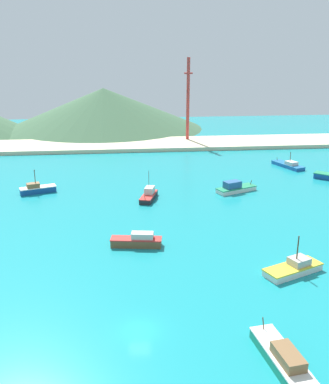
{
  "coord_description": "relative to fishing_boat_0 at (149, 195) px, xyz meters",
  "views": [
    {
      "loc": [
        -1.55,
        -42.16,
        30.59
      ],
      "look_at": [
        7.59,
        44.83,
        2.05
      ],
      "focal_mm": 40.14,
      "sensor_mm": 36.0,
      "label": 1
    }
  ],
  "objects": [
    {
      "name": "ground",
      "position": [
        -4.34,
        -16.5,
        -1.16
      ],
      "size": [
        260.0,
        280.0,
        0.5
      ],
      "color": "teal"
    },
    {
      "name": "fishing_boat_0",
      "position": [
        0.0,
        0.0,
        0.0
      ],
      "size": [
        4.64,
        8.04,
        6.35
      ],
      "color": "#232328",
      "rests_on": "ground"
    },
    {
      "name": "fishing_boat_1",
      "position": [
        20.1,
        3.17,
        0.02
      ],
      "size": [
        10.08,
        6.56,
        2.61
      ],
      "color": "silver",
      "rests_on": "ground"
    },
    {
      "name": "fishing_boat_2",
      "position": [
        18.66,
        -35.14,
        -0.14
      ],
      "size": [
        9.62,
        6.39,
        5.73
      ],
      "color": "silver",
      "rests_on": "ground"
    },
    {
      "name": "fishing_boat_3",
      "position": [
        40.74,
        23.27,
        -0.26
      ],
      "size": [
        6.7,
        10.81,
        4.48
      ],
      "color": "#1E5BA8",
      "rests_on": "ground"
    },
    {
      "name": "fishing_boat_5",
      "position": [
        -25.06,
        7.09,
        -0.01
      ],
      "size": [
        8.35,
        4.92,
        5.49
      ],
      "color": "#14478C",
      "rests_on": "ground"
    },
    {
      "name": "fishing_boat_7",
      "position": [
        -3.57,
        -23.68,
        0.02
      ],
      "size": [
        8.68,
        3.52,
        2.41
      ],
      "color": "brown",
      "rests_on": "ground"
    },
    {
      "name": "fishing_boat_11",
      "position": [
        9.92,
        -53.81,
        -0.01
      ],
      "size": [
        4.02,
        10.04,
        2.55
      ],
      "color": "#198466",
      "rests_on": "ground"
    },
    {
      "name": "beach_strip",
      "position": [
        -4.34,
        56.02,
        -0.31
      ],
      "size": [
        247.0,
        19.64,
        1.2
      ],
      "primitive_type": "cube",
      "color": "beige",
      "rests_on": "ground"
    },
    {
      "name": "hill_central",
      "position": [
        -12.19,
        94.65,
        7.37
      ],
      "size": [
        82.37,
        82.37,
        16.56
      ],
      "color": "#3D6042",
      "rests_on": "ground"
    },
    {
      "name": "radio_tower",
      "position": [
        17.95,
        60.41,
        13.9
      ],
      "size": [
        2.9,
        2.32,
        29.05
      ],
      "color": "#B7332D",
      "rests_on": "ground"
    }
  ]
}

